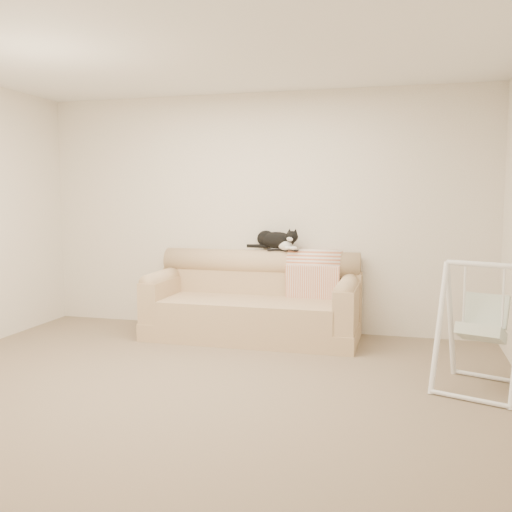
{
  "coord_description": "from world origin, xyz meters",
  "views": [
    {
      "loc": [
        1.57,
        -4.12,
        1.49
      ],
      "look_at": [
        0.15,
        1.27,
        0.9
      ],
      "focal_mm": 40.0,
      "sensor_mm": 36.0,
      "label": 1
    }
  ],
  "objects_px": {
    "remote_a": "(275,249)",
    "baby_swing": "(482,327)",
    "sofa": "(254,304)",
    "tuxedo_cat": "(276,240)",
    "remote_b": "(291,250)"
  },
  "relations": [
    {
      "from": "remote_a",
      "to": "baby_swing",
      "type": "bearing_deg",
      "value": -36.16
    },
    {
      "from": "sofa",
      "to": "tuxedo_cat",
      "type": "relative_size",
      "value": 3.64
    },
    {
      "from": "remote_a",
      "to": "tuxedo_cat",
      "type": "xyz_separation_m",
      "value": [
        0.01,
        0.02,
        0.1
      ]
    },
    {
      "from": "remote_b",
      "to": "tuxedo_cat",
      "type": "distance_m",
      "value": 0.21
    },
    {
      "from": "tuxedo_cat",
      "to": "baby_swing",
      "type": "bearing_deg",
      "value": -36.6
    },
    {
      "from": "remote_b",
      "to": "tuxedo_cat",
      "type": "height_order",
      "value": "tuxedo_cat"
    },
    {
      "from": "remote_b",
      "to": "baby_swing",
      "type": "xyz_separation_m",
      "value": [
        1.76,
        -1.38,
        -0.41
      ]
    },
    {
      "from": "sofa",
      "to": "tuxedo_cat",
      "type": "height_order",
      "value": "tuxedo_cat"
    },
    {
      "from": "sofa",
      "to": "remote_a",
      "type": "height_order",
      "value": "remote_a"
    },
    {
      "from": "tuxedo_cat",
      "to": "baby_swing",
      "type": "xyz_separation_m",
      "value": [
        1.94,
        -1.44,
        -0.51
      ]
    },
    {
      "from": "tuxedo_cat",
      "to": "baby_swing",
      "type": "relative_size",
      "value": 0.6
    },
    {
      "from": "remote_a",
      "to": "tuxedo_cat",
      "type": "bearing_deg",
      "value": 70.93
    },
    {
      "from": "tuxedo_cat",
      "to": "remote_b",
      "type": "bearing_deg",
      "value": -17.49
    },
    {
      "from": "sofa",
      "to": "baby_swing",
      "type": "xyz_separation_m",
      "value": [
        2.12,
        -1.18,
        0.15
      ]
    },
    {
      "from": "tuxedo_cat",
      "to": "baby_swing",
      "type": "distance_m",
      "value": 2.47
    }
  ]
}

